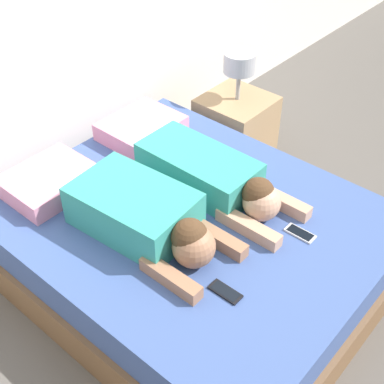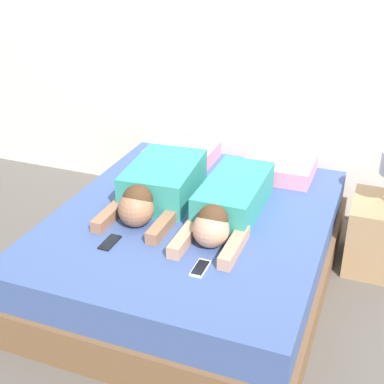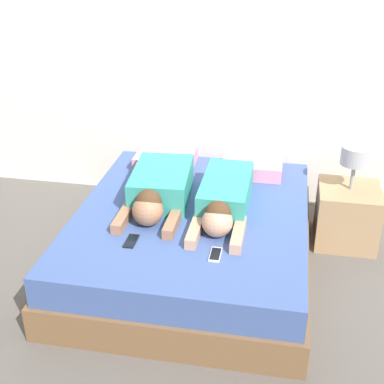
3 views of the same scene
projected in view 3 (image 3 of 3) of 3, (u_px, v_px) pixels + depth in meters
The scene contains 10 objects.
ground_plane at pixel (192, 264), 3.93m from camera, with size 12.00×12.00×0.00m, color #5B5651.
wall_back at pixel (218, 52), 4.33m from camera, with size 12.00×0.06×2.60m.
bed at pixel (192, 239), 3.83m from camera, with size 1.65×1.97×0.44m.
pillow_head_left at pixel (166, 159), 4.40m from camera, with size 0.47×0.39×0.11m.
pillow_head_right at pixel (253, 166), 4.28m from camera, with size 0.47×0.39×0.11m.
person_left at pixel (159, 190), 3.78m from camera, with size 0.45×0.89×0.24m.
person_right at pixel (224, 199), 3.67m from camera, with size 0.35×0.97×0.23m.
cell_phone_left at pixel (131, 241), 3.37m from camera, with size 0.07×0.16×0.01m.
cell_phone_right at pixel (215, 254), 3.23m from camera, with size 0.07×0.16×0.01m.
nightstand at pixel (347, 212), 4.10m from camera, with size 0.46×0.46×0.80m.
Camera 3 is at (0.61, -3.20, 2.26)m, focal length 50.00 mm.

